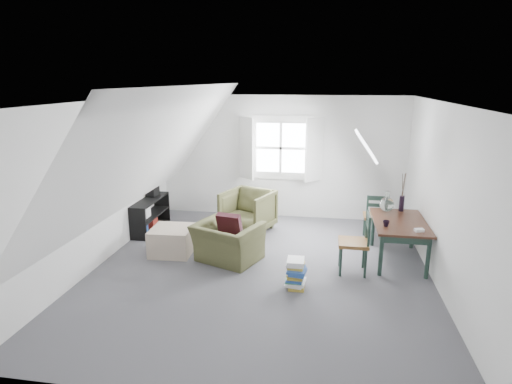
% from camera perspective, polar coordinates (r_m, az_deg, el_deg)
% --- Properties ---
extents(floor, '(5.50, 5.50, 0.00)m').
position_cam_1_polar(floor, '(6.55, 0.52, -10.50)').
color(floor, '#4C4B50').
rests_on(floor, ground).
extents(ceiling, '(5.50, 5.50, 0.00)m').
position_cam_1_polar(ceiling, '(5.93, 0.58, 11.91)').
color(ceiling, white).
rests_on(ceiling, wall_back).
extents(wall_back, '(5.00, 0.00, 5.00)m').
position_cam_1_polar(wall_back, '(8.79, 3.33, 4.63)').
color(wall_back, silver).
rests_on(wall_back, ground).
extents(wall_front, '(5.00, 0.00, 5.00)m').
position_cam_1_polar(wall_front, '(3.58, -6.38, -10.94)').
color(wall_front, silver).
rests_on(wall_front, ground).
extents(wall_left, '(0.00, 5.50, 5.50)m').
position_cam_1_polar(wall_left, '(6.95, -20.28, 0.98)').
color(wall_left, silver).
rests_on(wall_left, ground).
extents(wall_right, '(0.00, 5.50, 5.50)m').
position_cam_1_polar(wall_right, '(6.26, 23.80, -0.83)').
color(wall_right, silver).
rests_on(wall_right, ground).
extents(slope_left, '(3.19, 5.50, 4.48)m').
position_cam_1_polar(slope_left, '(6.43, -13.28, 5.24)').
color(slope_left, white).
rests_on(slope_left, wall_left).
extents(slope_right, '(3.19, 5.50, 4.48)m').
position_cam_1_polar(slope_right, '(5.97, 15.46, 4.39)').
color(slope_right, white).
rests_on(slope_right, wall_right).
extents(dormer_window, '(1.71, 0.35, 1.30)m').
position_cam_1_polar(dormer_window, '(8.68, 3.29, 5.84)').
color(dormer_window, white).
rests_on(dormer_window, wall_back).
extents(skylight, '(0.35, 0.75, 0.47)m').
position_cam_1_polar(skylight, '(7.26, 14.45, 5.98)').
color(skylight, white).
rests_on(skylight, slope_right).
extents(armchair_near, '(1.19, 1.13, 0.62)m').
position_cam_1_polar(armchair_near, '(6.92, -3.76, -9.08)').
color(armchair_near, '#424324').
rests_on(armchair_near, floor).
extents(armchair_far, '(1.09, 1.11, 0.79)m').
position_cam_1_polar(armchair_far, '(8.20, -1.08, -5.15)').
color(armchair_far, '#424324').
rests_on(armchair_far, floor).
extents(throw_pillow, '(0.42, 0.29, 0.40)m').
position_cam_1_polar(throw_pillow, '(6.86, -3.55, -4.40)').
color(throw_pillow, black).
rests_on(throw_pillow, armchair_near).
extents(ottoman, '(0.68, 0.68, 0.44)m').
position_cam_1_polar(ottoman, '(7.24, -11.11, -6.37)').
color(ottoman, tan).
rests_on(ottoman, floor).
extents(dining_table, '(0.80, 1.33, 0.66)m').
position_cam_1_polar(dining_table, '(7.06, 18.57, -4.35)').
color(dining_table, '#341A11').
rests_on(dining_table, floor).
extents(demijohn, '(0.24, 0.24, 0.34)m').
position_cam_1_polar(demijohn, '(7.40, 17.05, -1.51)').
color(demijohn, silver).
rests_on(demijohn, dining_table).
extents(vase_twigs, '(0.08, 0.09, 0.65)m').
position_cam_1_polar(vase_twigs, '(7.53, 18.85, -1.35)').
color(vase_twigs, black).
rests_on(vase_twigs, dining_table).
extents(cup, '(0.13, 0.13, 0.09)m').
position_cam_1_polar(cup, '(6.72, 16.91, -4.41)').
color(cup, black).
rests_on(cup, dining_table).
extents(paper_box, '(0.14, 0.11, 0.04)m').
position_cam_1_polar(paper_box, '(6.65, 20.94, -4.77)').
color(paper_box, white).
rests_on(paper_box, dining_table).
extents(dining_chair_far, '(0.40, 0.40, 0.86)m').
position_cam_1_polar(dining_chair_far, '(7.89, 15.63, -3.10)').
color(dining_chair_far, brown).
rests_on(dining_chair_far, floor).
extents(dining_chair_near, '(0.43, 0.43, 0.92)m').
position_cam_1_polar(dining_chair_near, '(6.50, 13.18, -6.49)').
color(dining_chair_near, brown).
rests_on(dining_chair_near, floor).
extents(media_shelf, '(0.40, 1.19, 0.61)m').
position_cam_1_polar(media_shelf, '(8.38, -14.22, -3.20)').
color(media_shelf, black).
rests_on(media_shelf, floor).
extents(electronics_box, '(0.20, 0.26, 0.20)m').
position_cam_1_polar(electronics_box, '(8.52, -13.63, 0.07)').
color(electronics_box, black).
rests_on(electronics_box, media_shelf).
extents(magazine_stack, '(0.30, 0.36, 0.41)m').
position_cam_1_polar(magazine_stack, '(6.02, 5.35, -10.78)').
color(magazine_stack, '#B29933').
rests_on(magazine_stack, floor).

